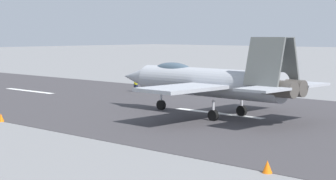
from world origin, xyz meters
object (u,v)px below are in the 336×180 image
Objects in this scene: crew_person at (136,84)px; marker_cone_mid at (1,118)px; fighter_jet at (207,81)px; marker_cone_near at (267,167)px.

crew_person is 21.43m from marker_cone_mid.
fighter_jet reaches higher than marker_cone_mid.
crew_person reaches higher than marker_cone_near.
marker_cone_near is at bearing 180.00° from marker_cone_mid.
fighter_jet is at bearing 152.39° from crew_person.
crew_person is at bearing -27.61° from fighter_jet.
crew_person is 2.94× the size of marker_cone_near.
fighter_jet is 10.31× the size of crew_person.
fighter_jet is 17.33m from marker_cone_near.
crew_person is 2.94× the size of marker_cone_mid.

